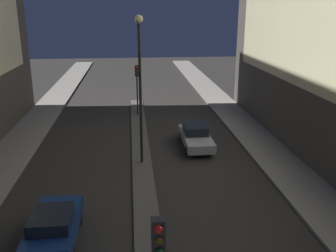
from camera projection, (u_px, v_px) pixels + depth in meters
name	position (u px, v px, depth m)	size (l,w,h in m)	color
median_strip	(142.00, 161.00, 22.70)	(1.16, 30.92, 0.11)	#56544F
traffic_light_mid	(137.00, 79.00, 31.27)	(0.32, 0.42, 4.25)	black
street_lamp	(140.00, 72.00, 20.73)	(0.46, 0.46, 8.47)	black
car_left_lane	(53.00, 227.00, 14.59)	(1.79, 4.05, 1.49)	navy
car_right_lane	(196.00, 136.00, 25.00)	(1.75, 4.64, 1.44)	#B2B2B7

